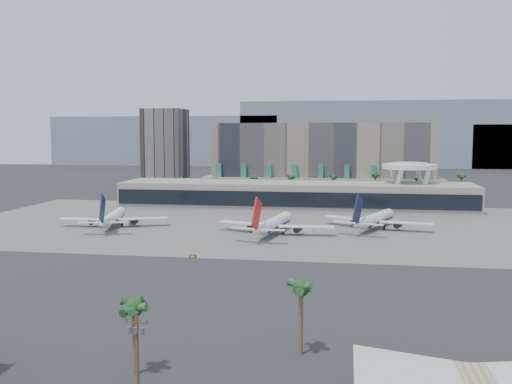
# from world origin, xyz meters

# --- Properties ---
(ground) EXTENTS (900.00, 900.00, 0.00)m
(ground) POSITION_xyz_m (0.00, 0.00, 0.00)
(ground) COLOR #232326
(ground) RESTS_ON ground
(apron_pad) EXTENTS (260.00, 130.00, 0.06)m
(apron_pad) POSITION_xyz_m (0.00, 55.00, 0.03)
(apron_pad) COLOR #5B5B59
(apron_pad) RESTS_ON ground
(mountain_ridge) EXTENTS (680.00, 60.00, 70.00)m
(mountain_ridge) POSITION_xyz_m (27.88, 470.00, 29.89)
(mountain_ridge) COLOR gray
(mountain_ridge) RESTS_ON ground
(hotel) EXTENTS (140.00, 30.00, 42.00)m
(hotel) POSITION_xyz_m (10.00, 174.41, 16.81)
(hotel) COLOR gray
(hotel) RESTS_ON ground
(office_tower) EXTENTS (30.00, 30.00, 52.00)m
(office_tower) POSITION_xyz_m (-95.00, 200.00, 22.94)
(office_tower) COLOR black
(office_tower) RESTS_ON ground
(terminal) EXTENTS (170.00, 32.50, 14.50)m
(terminal) POSITION_xyz_m (0.00, 109.84, 6.52)
(terminal) COLOR #ABA296
(terminal) RESTS_ON ground
(saucer_structure) EXTENTS (26.00, 26.00, 21.89)m
(saucer_structure) POSITION_xyz_m (55.00, 116.00, 18.45)
(saucer_structure) COLOR white
(saucer_structure) RESTS_ON ground
(palm_row) EXTENTS (157.80, 2.80, 13.10)m
(palm_row) POSITION_xyz_m (7.00, 145.00, 10.50)
(palm_row) COLOR brown
(palm_row) RESTS_ON ground
(utility_pole) EXTENTS (3.20, 0.85, 12.00)m
(utility_pole) POSITION_xyz_m (-2.00, -96.09, 7.14)
(utility_pole) COLOR #4C3826
(utility_pole) RESTS_ON ground
(airliner_left) EXTENTS (40.72, 42.34, 14.79)m
(airliner_left) POSITION_xyz_m (-63.14, 38.14, 3.73)
(airliner_left) COLOR white
(airliner_left) RESTS_ON ground
(airliner_centre) EXTENTS (42.92, 44.53, 15.47)m
(airliner_centre) POSITION_xyz_m (-0.27, 32.55, 3.90)
(airliner_centre) COLOR white
(airliner_centre) RESTS_ON ground
(airliner_right) EXTENTS (40.22, 41.50, 15.09)m
(airliner_right) POSITION_xyz_m (35.97, 49.47, 3.81)
(airliner_right) COLOR white
(airliner_right) RESTS_ON ground
(service_vehicle_a) EXTENTS (5.44, 3.83, 2.41)m
(service_vehicle_a) POSITION_xyz_m (-59.39, 43.12, 1.21)
(service_vehicle_a) COLOR white
(service_vehicle_a) RESTS_ON ground
(service_vehicle_b) EXTENTS (3.16, 1.97, 1.56)m
(service_vehicle_b) POSITION_xyz_m (11.68, 40.48, 0.78)
(service_vehicle_b) COLOR silver
(service_vehicle_b) RESTS_ON ground
(taxiway_sign) EXTENTS (2.04, 0.62, 0.92)m
(taxiway_sign) POSITION_xyz_m (-18.24, -9.92, 0.46)
(taxiway_sign) COLOR black
(taxiway_sign) RESTS_ON ground
(near_palm_a) EXTENTS (6.00, 6.00, 11.58)m
(near_palm_a) POSITION_xyz_m (-5.26, -88.62, 8.76)
(near_palm_a) COLOR brown
(near_palm_a) RESTS_ON ground
(near_palm_b) EXTENTS (6.00, 6.00, 12.44)m
(near_palm_b) POSITION_xyz_m (18.51, -77.03, 9.60)
(near_palm_b) COLOR brown
(near_palm_b) RESTS_ON ground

